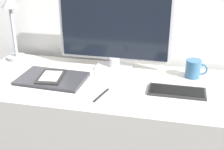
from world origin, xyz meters
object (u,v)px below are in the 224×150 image
Objects in this scene: monitor at (114,30)px; desk_lamp at (12,21)px; laptop at (52,79)px; pen at (101,95)px; ereader at (51,77)px; coffee_mug at (194,69)px; keyboard at (177,91)px.

monitor is 0.60m from desk_lamp.
laptop is 2.55× the size of pen.
ereader is at bearing -115.22° from laptop.
ereader is 1.62× the size of coffee_mug.
desk_lamp is (-0.60, 0.00, 0.01)m from monitor.
laptop reaches higher than keyboard.
monitor is 0.42m from laptop.
laptop is at bearing -140.76° from monitor.
laptop is 0.92× the size of desk_lamp.
monitor is 1.63× the size of desk_lamp.
ereader reaches higher than keyboard.
pen is (-0.34, -0.11, -0.00)m from keyboard.
ereader is 0.45m from desk_lamp.
keyboard is 1.98× the size of pen.
laptop is at bearing 179.66° from keyboard.
ereader is at bearing 160.01° from pen.
pen is at bearing -29.50° from desk_lamp.
monitor is 0.46m from coffee_mug.
desk_lamp reaches higher than keyboard.
desk_lamp is (-0.95, 0.23, 0.23)m from keyboard.
laptop reaches higher than pen.
laptop is 0.73m from coffee_mug.
ereader is at bearing -179.70° from keyboard.
coffee_mug is (0.08, 0.20, 0.04)m from keyboard.
monitor reaches higher than ereader.
keyboard is at bearing -13.90° from desk_lamp.
laptop is at bearing 158.58° from pen.
monitor is 0.40m from pen.
monitor is at bearing 39.76° from ereader.
coffee_mug is 0.84× the size of pen.
monitor is 2.26× the size of keyboard.
desk_lamp is (-0.32, 0.23, 0.23)m from laptop.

